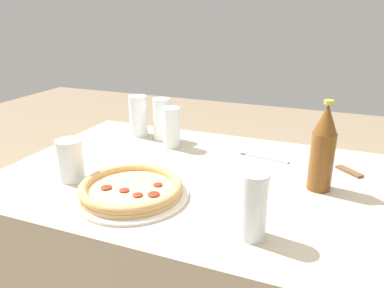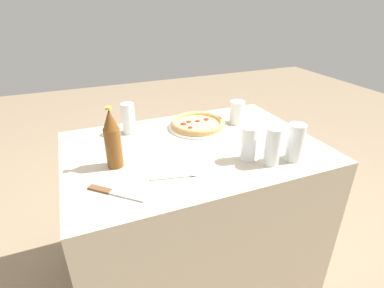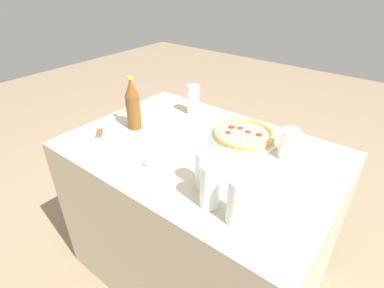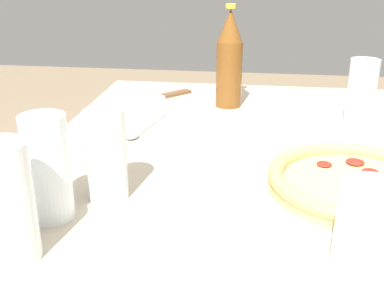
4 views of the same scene
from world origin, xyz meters
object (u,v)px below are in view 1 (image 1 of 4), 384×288
object	(u,v)px
knife	(335,165)
glass_orange_juice	(253,209)
glass_iced_tea	(138,117)
glass_mango_juice	(162,121)
spoon	(257,155)
pizza_veggie	(131,189)
glass_lemonade	(172,129)
beer_bottle	(323,149)
glass_red_wine	(70,161)

from	to	relation	value
knife	glass_orange_juice	bearing A→B (deg)	-108.04
glass_iced_tea	knife	distance (m)	0.74
glass_mango_juice	spoon	size ratio (longest dim) A/B	0.87
pizza_veggie	glass_lemonade	bearing A→B (deg)	98.82
beer_bottle	spoon	distance (m)	0.30
beer_bottle	knife	world-z (taller)	beer_bottle
glass_orange_juice	glass_red_wine	world-z (taller)	glass_orange_juice
spoon	pizza_veggie	bearing A→B (deg)	-121.47
glass_red_wine	spoon	world-z (taller)	glass_red_wine
glass_mango_juice	glass_lemonade	bearing A→B (deg)	-42.58
glass_orange_juice	spoon	size ratio (longest dim) A/B	0.84
knife	pizza_veggie	bearing A→B (deg)	-139.97
glass_lemonade	spoon	world-z (taller)	glass_lemonade
pizza_veggie	beer_bottle	size ratio (longest dim) A/B	1.23
glass_red_wine	beer_bottle	xyz separation A→B (m)	(0.67, 0.21, 0.06)
beer_bottle	knife	xyz separation A→B (m)	(0.04, 0.19, -0.11)
glass_orange_juice	spoon	xyz separation A→B (m)	(-0.09, 0.47, -0.06)
glass_iced_tea	glass_red_wine	bearing A→B (deg)	-87.16
spoon	knife	bearing A→B (deg)	2.80
glass_mango_juice	glass_red_wine	world-z (taller)	glass_mango_juice
glass_iced_tea	glass_red_wine	distance (m)	0.43
knife	spoon	bearing A→B (deg)	-177.20
glass_lemonade	glass_iced_tea	bearing A→B (deg)	157.87
glass_iced_tea	spoon	size ratio (longest dim) A/B	0.87
pizza_veggie	glass_lemonade	distance (m)	0.39
glass_mango_juice	beer_bottle	distance (m)	0.63
glass_mango_juice	beer_bottle	world-z (taller)	beer_bottle
glass_orange_juice	spoon	world-z (taller)	glass_orange_juice
glass_iced_tea	glass_orange_juice	distance (m)	0.78
glass_mango_juice	glass_orange_juice	bearing A→B (deg)	-47.74
glass_mango_juice	glass_iced_tea	bearing A→B (deg)	176.20
glass_mango_juice	knife	bearing A→B (deg)	-3.04
glass_iced_tea	glass_lemonade	world-z (taller)	glass_iced_tea
glass_orange_juice	spoon	distance (m)	0.48
glass_iced_tea	knife	bearing A→B (deg)	-3.15
glass_orange_juice	glass_red_wine	xyz separation A→B (m)	(-0.55, 0.09, -0.01)
glass_orange_juice	beer_bottle	xyz separation A→B (m)	(0.12, 0.30, 0.05)
glass_red_wine	beer_bottle	distance (m)	0.71
glass_iced_tea	glass_lemonade	bearing A→B (deg)	-22.13
glass_lemonade	spoon	xyz separation A→B (m)	(0.31, 0.02, -0.06)
glass_mango_juice	glass_lemonade	distance (m)	0.10
glass_mango_juice	glass_red_wine	xyz separation A→B (m)	(-0.08, -0.42, -0.01)
beer_bottle	knife	distance (m)	0.22
pizza_veggie	beer_bottle	bearing A→B (deg)	26.81
glass_mango_juice	glass_orange_juice	world-z (taller)	glass_mango_juice
glass_lemonade	glass_red_wine	size ratio (longest dim) A/B	1.19
glass_iced_tea	glass_mango_juice	size ratio (longest dim) A/B	1.00
glass_iced_tea	glass_mango_juice	world-z (taller)	same
knife	glass_iced_tea	bearing A→B (deg)	176.85
beer_bottle	spoon	xyz separation A→B (m)	(-0.21, 0.17, -0.11)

